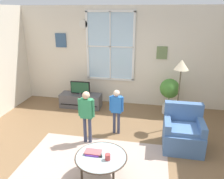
# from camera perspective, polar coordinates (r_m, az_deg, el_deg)

# --- Properties ---
(ground_plane) EXTENTS (6.48, 6.10, 0.02)m
(ground_plane) POSITION_cam_1_polar(r_m,az_deg,el_deg) (4.43, -3.45, -17.13)
(ground_plane) COLOR brown
(back_wall) EXTENTS (5.88, 0.17, 2.77)m
(back_wall) POSITION_cam_1_polar(r_m,az_deg,el_deg) (6.43, 2.39, 8.46)
(back_wall) COLOR beige
(back_wall) RESTS_ON ground_plane
(area_rug) EXTENTS (2.62, 1.88, 0.01)m
(area_rug) POSITION_cam_1_polar(r_m,az_deg,el_deg) (4.22, -4.86, -19.17)
(area_rug) COLOR tan
(area_rug) RESTS_ON ground_plane
(tv_stand) EXTENTS (1.16, 0.44, 0.39)m
(tv_stand) POSITION_cam_1_polar(r_m,az_deg,el_deg) (6.48, -7.95, -2.79)
(tv_stand) COLOR #4C4C51
(tv_stand) RESTS_ON ground_plane
(television) EXTENTS (0.55, 0.08, 0.38)m
(television) POSITION_cam_1_polar(r_m,az_deg,el_deg) (6.34, -8.12, 0.49)
(television) COLOR #4C4C4C
(television) RESTS_ON tv_stand
(armchair) EXTENTS (0.76, 0.74, 0.87)m
(armchair) POSITION_cam_1_polar(r_m,az_deg,el_deg) (4.77, 17.63, -10.43)
(armchair) COLOR #476B9E
(armchair) RESTS_ON ground_plane
(coffee_table) EXTENTS (0.85, 0.85, 0.43)m
(coffee_table) POSITION_cam_1_polar(r_m,az_deg,el_deg) (3.76, -2.82, -16.94)
(coffee_table) COLOR #99B2B7
(coffee_table) RESTS_ON ground_plane
(book_stack) EXTENTS (0.28, 0.19, 0.04)m
(book_stack) POSITION_cam_1_polar(r_m,az_deg,el_deg) (3.81, -4.84, -15.69)
(book_stack) COLOR purple
(book_stack) RESTS_ON coffee_table
(cup) EXTENTS (0.09, 0.09, 0.10)m
(cup) POSITION_cam_1_polar(r_m,az_deg,el_deg) (3.65, -1.10, -16.83)
(cup) COLOR #BF3F3F
(cup) RESTS_ON coffee_table
(remote_near_books) EXTENTS (0.10, 0.14, 0.02)m
(remote_near_books) POSITION_cam_1_polar(r_m,az_deg,el_deg) (3.77, -3.04, -16.25)
(remote_near_books) COLOR black
(remote_near_books) RESTS_ON coffee_table
(person_blue_shirt) EXTENTS (0.31, 0.14, 1.04)m
(person_blue_shirt) POSITION_cam_1_polar(r_m,az_deg,el_deg) (4.88, 1.16, -4.44)
(person_blue_shirt) COLOR #333851
(person_blue_shirt) RESTS_ON ground_plane
(person_green_shirt) EXTENTS (0.34, 0.16, 1.14)m
(person_green_shirt) POSITION_cam_1_polar(r_m,az_deg,el_deg) (4.56, -6.49, -5.56)
(person_green_shirt) COLOR #333851
(person_green_shirt) RESTS_ON ground_plane
(potted_plant_by_window) EXTENTS (0.51, 0.51, 0.96)m
(potted_plant_by_window) POSITION_cam_1_polar(r_m,az_deg,el_deg) (6.07, 14.44, -0.49)
(potted_plant_by_window) COLOR silver
(potted_plant_by_window) RESTS_ON ground_plane
(floor_lamp) EXTENTS (0.32, 0.32, 1.64)m
(floor_lamp) POSITION_cam_1_polar(r_m,az_deg,el_deg) (5.10, 17.17, 4.31)
(floor_lamp) COLOR black
(floor_lamp) RESTS_ON ground_plane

